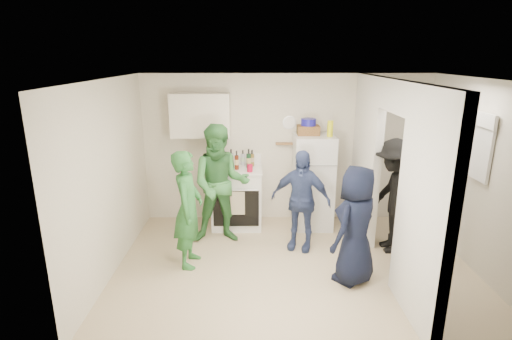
{
  "coord_description": "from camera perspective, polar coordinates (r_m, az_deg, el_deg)",
  "views": [
    {
      "loc": [
        -0.55,
        -4.9,
        2.78
      ],
      "look_at": [
        -0.51,
        0.4,
        1.25
      ],
      "focal_mm": 28.0,
      "sensor_mm": 36.0,
      "label": 1
    }
  ],
  "objects": [
    {
      "name": "nook_window_frame",
      "position": [
        5.98,
        28.83,
        3.2
      ],
      "size": [
        0.04,
        0.76,
        0.86
      ],
      "primitive_type": "cube",
      "color": "white",
      "rests_on": "wall_right"
    },
    {
      "name": "wicker_basket",
      "position": [
        6.45,
        7.47,
        5.67
      ],
      "size": [
        0.35,
        0.25,
        0.15
      ],
      "primitive_type": "cube",
      "color": "brown",
      "rests_on": "fridge"
    },
    {
      "name": "wall_front",
      "position": [
        3.59,
        8.54,
        -9.32
      ],
      "size": [
        4.8,
        0.0,
        4.8
      ],
      "primitive_type": "plane",
      "rotation": [
        -1.57,
        0.0,
        0.0
      ],
      "color": "silver",
      "rests_on": "floor"
    },
    {
      "name": "nook_valance",
      "position": [
        5.91,
        29.07,
        6.51
      ],
      "size": [
        0.04,
        0.82,
        0.18
      ],
      "primitive_type": "cube",
      "color": "white",
      "rests_on": "wall_right"
    },
    {
      "name": "yellow_cup_stack_stove",
      "position": [
        6.28,
        -3.99,
        0.79
      ],
      "size": [
        0.09,
        0.09,
        0.25
      ],
      "primitive_type": "cylinder",
      "color": "yellow",
      "rests_on": "stove"
    },
    {
      "name": "person_green_center",
      "position": [
        6.01,
        -5.08,
        -2.08
      ],
      "size": [
        0.92,
        0.73,
        1.82
      ],
      "primitive_type": "imported",
      "rotation": [
        0.0,
        0.0,
        0.05
      ],
      "color": "#3F8038",
      "rests_on": "floor"
    },
    {
      "name": "person_green_left",
      "position": [
        5.42,
        -9.67,
        -5.55
      ],
      "size": [
        0.42,
        0.61,
        1.6
      ],
      "primitive_type": "imported",
      "rotation": [
        0.0,
        0.0,
        1.5
      ],
      "color": "#317C3C",
      "rests_on": "floor"
    },
    {
      "name": "fridge",
      "position": [
        6.62,
        8.12,
        -1.67
      ],
      "size": [
        0.64,
        0.62,
        1.55
      ],
      "primitive_type": "cube",
      "color": "silver",
      "rests_on": "floor"
    },
    {
      "name": "floor",
      "position": [
        5.66,
        5.37,
        -13.4
      ],
      "size": [
        4.8,
        4.8,
        0.0
      ],
      "primitive_type": "plane",
      "color": "#C1AE88",
      "rests_on": "ground"
    },
    {
      "name": "bottle_f",
      "position": [
        6.48,
        -1.05,
        1.63
      ],
      "size": [
        0.08,
        0.08,
        0.32
      ],
      "primitive_type": "cylinder",
      "color": "#153A1F",
      "rests_on": "stove"
    },
    {
      "name": "upper_cabinet",
      "position": [
        6.54,
        -7.93,
        7.78
      ],
      "size": [
        0.95,
        0.34,
        0.7
      ],
      "primitive_type": "cube",
      "color": "silver",
      "rests_on": "wall_back"
    },
    {
      "name": "yellow_cup_stack_top",
      "position": [
        6.35,
        10.54,
        5.83
      ],
      "size": [
        0.09,
        0.09,
        0.25
      ],
      "primitive_type": "cylinder",
      "color": "#D4D912",
      "rests_on": "fridge"
    },
    {
      "name": "partition_pier_back",
      "position": [
        6.43,
        15.41,
        1.75
      ],
      "size": [
        0.12,
        1.2,
        2.5
      ],
      "primitive_type": "cube",
      "color": "silver",
      "rests_on": "floor"
    },
    {
      "name": "partition_pier_front",
      "position": [
        4.45,
        22.86,
        -5.32
      ],
      "size": [
        0.12,
        1.2,
        2.5
      ],
      "primitive_type": "cube",
      "color": "silver",
      "rests_on": "floor"
    },
    {
      "name": "person_navy",
      "position": [
        5.12,
        14.07,
        -7.68
      ],
      "size": [
        0.87,
        0.86,
        1.52
      ],
      "primitive_type": "imported",
      "rotation": [
        0.0,
        0.0,
        -2.37
      ],
      "color": "black",
      "rests_on": "floor"
    },
    {
      "name": "bottle_e",
      "position": [
        6.68,
        -1.88,
        1.78
      ],
      "size": [
        0.07,
        0.07,
        0.26
      ],
      "primitive_type": "cylinder",
      "color": "#B2B9C5",
      "rests_on": "stove"
    },
    {
      "name": "nook_window",
      "position": [
        5.99,
        28.96,
        3.2
      ],
      "size": [
        0.03,
        0.7,
        0.8
      ],
      "primitive_type": "cube",
      "color": "black",
      "rests_on": "wall_right"
    },
    {
      "name": "person_denim",
      "position": [
        5.84,
        6.37,
        -4.32
      ],
      "size": [
        0.95,
        0.64,
        1.5
      ],
      "primitive_type": "imported",
      "rotation": [
        0.0,
        0.0,
        -0.35
      ],
      "color": "#38487B",
      "rests_on": "floor"
    },
    {
      "name": "bottle_h",
      "position": [
        6.38,
        -5.49,
        1.22
      ],
      "size": [
        0.06,
        0.06,
        0.3
      ],
      "primitive_type": "cylinder",
      "color": "#9DA0A8",
      "rests_on": "stove"
    },
    {
      "name": "red_cup",
      "position": [
        6.31,
        -0.89,
        0.28
      ],
      "size": [
        0.09,
        0.09,
        0.12
      ],
      "primitive_type": "cylinder",
      "color": "#BB0C32",
      "rests_on": "stove"
    },
    {
      "name": "partition_header",
      "position": [
        5.22,
        19.47,
        9.93
      ],
      "size": [
        0.12,
        1.0,
        0.4
      ],
      "primitive_type": "cube",
      "color": "silver",
      "rests_on": "partition_pier_back"
    },
    {
      "name": "wall_left",
      "position": [
        5.46,
        -20.21,
        -1.2
      ],
      "size": [
        0.0,
        3.4,
        3.4
      ],
      "primitive_type": "plane",
      "rotation": [
        1.57,
        0.0,
        1.57
      ],
      "color": "silver",
      "rests_on": "floor"
    },
    {
      "name": "wall_back",
      "position": [
        6.8,
        4.26,
        3.05
      ],
      "size": [
        4.8,
        0.0,
        4.8
      ],
      "primitive_type": "plane",
      "rotation": [
        1.57,
        0.0,
        0.0
      ],
      "color": "silver",
      "rests_on": "floor"
    },
    {
      "name": "bottle_a",
      "position": [
        6.63,
        -5.3,
        1.85
      ],
      "size": [
        0.07,
        0.07,
        0.31
      ],
      "primitive_type": "cylinder",
      "color": "brown",
      "rests_on": "stove"
    },
    {
      "name": "person_nook",
      "position": [
        6.06,
        19.01,
        -3.56
      ],
      "size": [
        0.65,
        1.09,
        1.67
      ],
      "primitive_type": "imported",
      "rotation": [
        0.0,
        0.0,
        -1.54
      ],
      "color": "black",
      "rests_on": "floor"
    },
    {
      "name": "wall_right",
      "position": [
        5.92,
        29.52,
        -1.02
      ],
      "size": [
        0.0,
        3.4,
        3.4
      ],
      "primitive_type": "plane",
      "rotation": [
        1.57,
        0.0,
        -1.57
      ],
      "color": "silver",
      "rests_on": "floor"
    },
    {
      "name": "bottle_c",
      "position": [
        6.63,
        -3.57,
        1.79
      ],
      "size": [
        0.08,
        0.08,
        0.29
      ],
      "primitive_type": "cylinder",
      "color": "#9FA6AD",
      "rests_on": "stove"
    },
    {
      "name": "wall_clock",
      "position": [
        6.69,
        4.79,
        6.76
      ],
      "size": [
        0.22,
        0.02,
        0.22
      ],
      "primitive_type": "cylinder",
      "rotation": [
        1.57,
        0.0,
        0.0
      ],
      "color": "white",
      "rests_on": "wall_back"
    },
    {
      "name": "spice_shelf",
      "position": [
        6.73,
        4.31,
        3.78
      ],
      "size": [
        0.35,
        0.08,
        0.03
      ],
      "primitive_type": "cube",
      "color": "olive",
      "rests_on": "wall_back"
    },
    {
      "name": "bottle_g",
      "position": [
        6.62,
        -0.57,
        1.73
      ],
      "size": [
        0.07,
        0.07,
        0.27
      ],
      "primitive_type": "cylinder",
      "color": "olive",
      "rests_on": "stove"
    },
    {
      "name": "bottle_d",
      "position": [
        6.41,
        -2.78,
        1.41
      ],
      "size": [
        0.07,
        0.07,
        0.31
      ],
      "primitive_type": "cylinder",
      "color": "#561F0F",
      "rests_on": "stove"
    },
    {
      "name": "stove",
      "position": [
        6.68,
        -2.74,
        -3.89
      ],
      "size": [
        0.84,
        0.7,
        1.0
      ],
      "primitive_type": "cube",
      "color": "white",
      "rests_on": "floor"
    },
    {
      "name": "ceiling",
      "position": [
        4.94,
        6.14,
        12.77
      ],
      "size": [
        4.8,
        4.8,
        0.0
      ],
      "primitive_type": "plane",
      "rotation": [
        3.14,
        0.0,
        0.0
      ],
      "color": "white",
      "rests_on": "wall_back"
    },
    {
      "name": "bottle_b",
      "position": [
        6.41,
        -4.54,
        1.25
      ],
      "size": [
        0.06,
        0.06,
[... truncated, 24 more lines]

